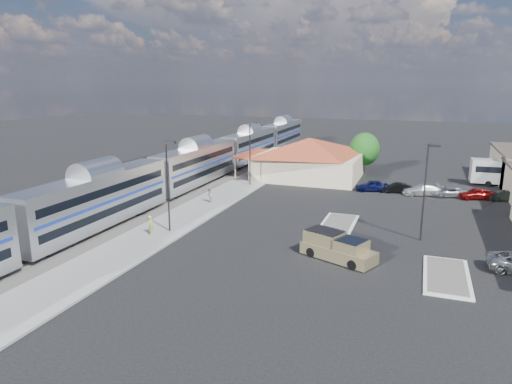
% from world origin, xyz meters
% --- Properties ---
extents(ground, '(280.00, 280.00, 0.00)m').
position_xyz_m(ground, '(0.00, 0.00, 0.00)').
color(ground, black).
rests_on(ground, ground).
extents(railbed, '(16.00, 100.00, 0.12)m').
position_xyz_m(railbed, '(-21.00, 8.00, 0.06)').
color(railbed, '#4C4944').
rests_on(railbed, ground).
extents(platform, '(5.50, 92.00, 0.18)m').
position_xyz_m(platform, '(-12.00, 6.00, 0.09)').
color(platform, gray).
rests_on(platform, ground).
extents(passenger_train, '(3.00, 104.00, 5.55)m').
position_xyz_m(passenger_train, '(-18.00, 13.50, 2.87)').
color(passenger_train, silver).
rests_on(passenger_train, ground).
extents(freight_cars, '(2.80, 46.00, 4.00)m').
position_xyz_m(freight_cars, '(-24.00, 7.72, 1.93)').
color(freight_cars, black).
rests_on(freight_cars, ground).
extents(station_depot, '(18.35, 12.24, 6.20)m').
position_xyz_m(station_depot, '(-4.56, 24.00, 3.13)').
color(station_depot, '#BFAF8B').
rests_on(station_depot, ground).
extents(traffic_island_south, '(3.30, 7.50, 0.21)m').
position_xyz_m(traffic_island_south, '(4.00, 2.00, 0.10)').
color(traffic_island_south, silver).
rests_on(traffic_island_south, ground).
extents(traffic_island_north, '(3.30, 7.50, 0.21)m').
position_xyz_m(traffic_island_north, '(14.00, -8.00, 0.10)').
color(traffic_island_north, silver).
rests_on(traffic_island_north, ground).
extents(lamp_plat_s, '(1.08, 0.25, 9.00)m').
position_xyz_m(lamp_plat_s, '(-10.90, -6.00, 5.34)').
color(lamp_plat_s, black).
rests_on(lamp_plat_s, ground).
extents(lamp_plat_n, '(1.08, 0.25, 9.00)m').
position_xyz_m(lamp_plat_n, '(-10.90, 16.00, 5.34)').
color(lamp_plat_n, black).
rests_on(lamp_plat_n, ground).
extents(lamp_lot, '(1.08, 0.25, 9.00)m').
position_xyz_m(lamp_lot, '(12.10, 0.00, 5.34)').
color(lamp_lot, black).
rests_on(lamp_lot, ground).
extents(tree_depot, '(4.71, 4.71, 6.63)m').
position_xyz_m(tree_depot, '(3.00, 30.00, 4.02)').
color(tree_depot, '#382314').
rests_on(tree_depot, ground).
extents(pickup_truck, '(6.62, 4.52, 2.15)m').
position_xyz_m(pickup_truck, '(5.67, -7.33, 1.02)').
color(pickup_truck, tan).
rests_on(pickup_truck, ground).
extents(person_a, '(0.59, 0.75, 1.82)m').
position_xyz_m(person_a, '(-12.14, -7.47, 1.09)').
color(person_a, '#B4CE40').
rests_on(person_a, platform).
extents(person_b, '(0.96, 1.07, 1.80)m').
position_xyz_m(person_b, '(-12.12, 5.15, 1.08)').
color(person_b, silver).
rests_on(person_b, platform).
extents(parked_car_a, '(4.63, 2.89, 1.47)m').
position_xyz_m(parked_car_a, '(5.53, 18.52, 0.73)').
color(parked_car_a, '#0D1143').
rests_on(parked_car_a, ground).
extents(parked_car_b, '(4.16, 2.29, 1.30)m').
position_xyz_m(parked_car_b, '(8.73, 18.82, 0.65)').
color(parked_car_b, black).
rests_on(parked_car_b, ground).
extents(parked_car_c, '(5.28, 3.51, 1.42)m').
position_xyz_m(parked_car_c, '(11.93, 18.52, 0.71)').
color(parked_car_c, silver).
rests_on(parked_car_c, ground).
extents(parked_car_d, '(5.01, 3.47, 1.27)m').
position_xyz_m(parked_car_d, '(15.13, 18.82, 0.64)').
color(parked_car_d, '#92949A').
rests_on(parked_car_d, ground).
extents(parked_car_e, '(4.61, 2.91, 1.46)m').
position_xyz_m(parked_car_e, '(18.33, 18.52, 0.73)').
color(parked_car_e, maroon).
rests_on(parked_car_e, ground).
extents(parked_car_f, '(4.10, 2.29, 1.28)m').
position_xyz_m(parked_car_f, '(21.53, 18.82, 0.64)').
color(parked_car_f, black).
rests_on(parked_car_f, ground).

